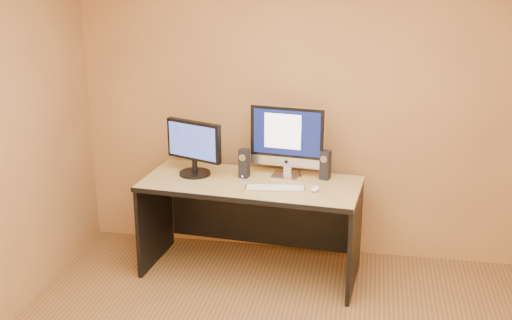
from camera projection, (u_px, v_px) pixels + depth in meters
The scene contains 10 objects.
walls at pixel (279, 191), 3.45m from camera, with size 4.00×4.00×2.60m, color #A17641, non-canonical shape.
desk at pixel (251, 228), 5.19m from camera, with size 1.71×0.75×0.79m, color tan, non-canonical shape.
imac at pixel (286, 141), 5.10m from camera, with size 0.61×0.22×0.59m, color silver, non-canonical shape.
second_monitor at pixel (194, 148), 5.16m from camera, with size 0.51×0.26×0.45m, color black, non-canonical shape.
speaker_left at pixel (244, 163), 5.14m from camera, with size 0.07×0.08×0.24m, color black, non-canonical shape.
speaker_right at pixel (325, 165), 5.10m from camera, with size 0.07×0.08×0.24m, color black, non-canonical shape.
keyboard at pixel (275, 188), 4.91m from camera, with size 0.46×0.12×0.02m, color #BBBBC0.
mouse at pixel (316, 188), 4.87m from camera, with size 0.06×0.11×0.04m, color white.
cable_a at pixel (300, 172), 5.28m from camera, with size 0.01×0.01×0.24m, color black.
cable_b at pixel (282, 171), 5.30m from camera, with size 0.01×0.01×0.19m, color black.
Camera 1 is at (0.46, -3.20, 2.53)m, focal length 45.00 mm.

